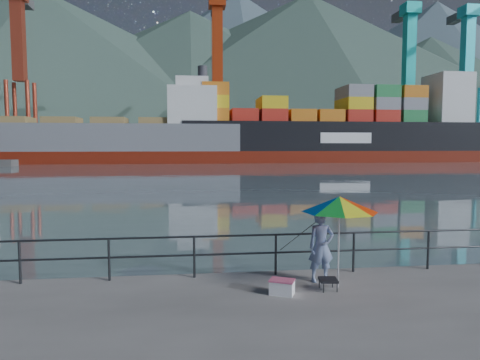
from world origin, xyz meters
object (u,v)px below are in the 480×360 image
object	(u,v)px
bulk_carrier	(120,140)
cooler_bag	(282,288)
fisherman	(321,247)
container_ship	(345,132)
beach_umbrella	(339,204)

from	to	relation	value
bulk_carrier	cooler_bag	bearing A→B (deg)	-78.66
fisherman	bulk_carrier	world-z (taller)	bulk_carrier
bulk_carrier	container_ship	xyz separation A→B (m)	(44.08, 1.43, 1.64)
beach_umbrella	bulk_carrier	size ratio (longest dim) A/B	0.04
beach_umbrella	container_ship	bearing A→B (deg)	69.46
bulk_carrier	container_ship	size ratio (longest dim) A/B	0.78
cooler_bag	fisherman	bearing A→B (deg)	58.74
cooler_bag	container_ship	bearing A→B (deg)	93.40
fisherman	beach_umbrella	bearing A→B (deg)	-61.64
bulk_carrier	beach_umbrella	bearing A→B (deg)	-77.60
fisherman	cooler_bag	xyz separation A→B (m)	(-1.09, -0.73, -0.69)
bulk_carrier	container_ship	world-z (taller)	container_ship
cooler_bag	bulk_carrier	bearing A→B (deg)	126.11
cooler_bag	bulk_carrier	distance (m)	75.11
beach_umbrella	container_ship	xyz separation A→B (m)	(27.98, 74.68, 3.93)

